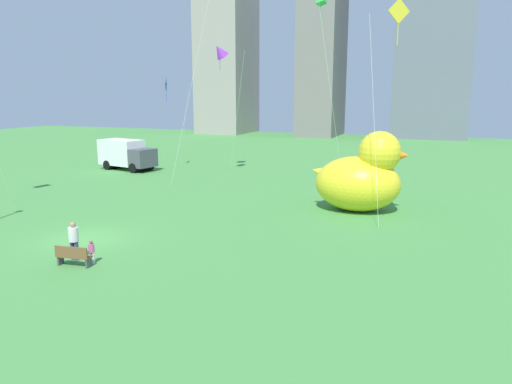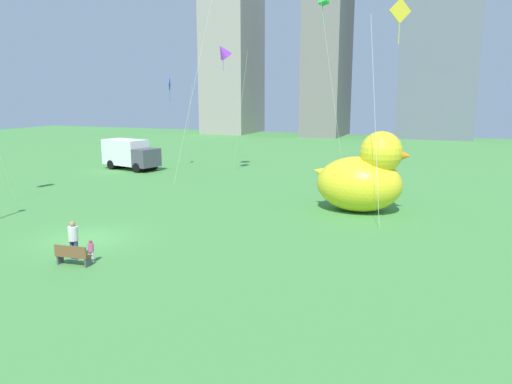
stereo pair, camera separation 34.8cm
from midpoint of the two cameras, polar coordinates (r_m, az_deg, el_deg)
The scene contains 10 objects.
ground_plane at distance 25.82m, azimuth -19.72°, elevation -5.30°, with size 140.00×140.00×0.00m, color #488E43.
park_bench at distance 21.99m, azimuth -21.13°, elevation -7.00°, with size 1.56×0.62×0.90m.
person_adult at distance 22.69m, azimuth -21.03°, elevation -5.17°, with size 0.42×0.42×1.72m.
person_child at distance 22.09m, azimuth -19.17°, elevation -6.54°, with size 0.25×0.25×1.01m.
giant_inflatable_duck at distance 30.47m, azimuth 11.93°, elevation 1.71°, with size 6.02×3.86×4.99m.
box_truck at distance 48.30m, azimuth -15.20°, elevation 4.24°, with size 6.18×3.51×2.85m.
city_skyline at distance 87.89m, azimuth 9.74°, elevation 15.99°, with size 46.07×13.58×31.54m.
kite_yellow at distance 28.06m, azimuth 15.84°, elevation 18.72°, with size 2.11×1.98×12.05m.
kite_blue at distance 46.86m, azimuth -10.61°, elevation 12.04°, with size 2.67×2.95×8.75m.
kite_purple at distance 44.59m, azimuth -4.51°, elevation 16.15°, with size 3.22×3.28×11.64m.
Camera 1 is at (16.27, -18.67, 7.12)m, focal length 34.06 mm.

